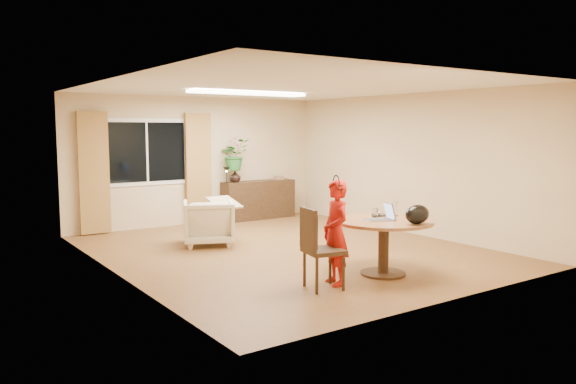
% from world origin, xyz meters
% --- Properties ---
extents(floor, '(6.50, 6.50, 0.00)m').
position_xyz_m(floor, '(0.00, 0.00, 0.00)').
color(floor, brown).
rests_on(floor, ground).
extents(ceiling, '(6.50, 6.50, 0.00)m').
position_xyz_m(ceiling, '(0.00, 0.00, 2.60)').
color(ceiling, white).
rests_on(ceiling, wall_back).
extents(wall_back, '(5.50, 0.00, 5.50)m').
position_xyz_m(wall_back, '(0.00, 3.25, 1.30)').
color(wall_back, tan).
rests_on(wall_back, floor).
extents(wall_left, '(0.00, 6.50, 6.50)m').
position_xyz_m(wall_left, '(-2.75, 0.00, 1.30)').
color(wall_left, tan).
rests_on(wall_left, floor).
extents(wall_right, '(0.00, 6.50, 6.50)m').
position_xyz_m(wall_right, '(2.75, 0.00, 1.30)').
color(wall_right, tan).
rests_on(wall_right, floor).
extents(window, '(1.70, 0.03, 1.30)m').
position_xyz_m(window, '(-1.10, 3.23, 1.50)').
color(window, white).
rests_on(window, wall_back).
extents(curtain_left, '(0.55, 0.08, 2.25)m').
position_xyz_m(curtain_left, '(-2.15, 3.15, 1.15)').
color(curtain_left, '#986231').
rests_on(curtain_left, wall_back).
extents(curtain_right, '(0.55, 0.08, 2.25)m').
position_xyz_m(curtain_right, '(-0.05, 3.15, 1.15)').
color(curtain_right, '#986231').
rests_on(curtain_right, wall_back).
extents(ceiling_panel, '(2.20, 0.35, 0.05)m').
position_xyz_m(ceiling_panel, '(0.00, 1.20, 2.57)').
color(ceiling_panel, white).
rests_on(ceiling_panel, ceiling).
extents(dining_table, '(1.31, 1.31, 0.74)m').
position_xyz_m(dining_table, '(0.19, -1.98, 0.59)').
color(dining_table, brown).
rests_on(dining_table, floor).
extents(dining_chair, '(0.56, 0.53, 1.00)m').
position_xyz_m(dining_chair, '(-0.88, -2.05, 0.50)').
color(dining_chair, black).
rests_on(dining_chair, floor).
extents(child, '(0.54, 0.42, 1.32)m').
position_xyz_m(child, '(-0.64, -1.98, 0.66)').
color(child, red).
rests_on(child, floor).
extents(laptop, '(0.43, 0.35, 0.25)m').
position_xyz_m(laptop, '(0.09, -1.97, 0.87)').
color(laptop, '#B7B7BC').
rests_on(laptop, dining_table).
extents(tumbler, '(0.10, 0.10, 0.12)m').
position_xyz_m(tumbler, '(0.25, -1.75, 0.80)').
color(tumbler, white).
rests_on(tumbler, dining_table).
extents(wine_glass, '(0.09, 0.09, 0.21)m').
position_xyz_m(wine_glass, '(0.57, -1.82, 0.85)').
color(wine_glass, white).
rests_on(wine_glass, dining_table).
extents(pot_lid, '(0.27, 0.27, 0.03)m').
position_xyz_m(pot_lid, '(0.39, -1.68, 0.76)').
color(pot_lid, white).
rests_on(pot_lid, dining_table).
extents(handbag, '(0.38, 0.24, 0.25)m').
position_xyz_m(handbag, '(0.30, -2.46, 0.87)').
color(handbag, black).
rests_on(handbag, dining_table).
extents(armchair, '(1.08, 1.09, 0.76)m').
position_xyz_m(armchair, '(-0.85, 1.12, 0.38)').
color(armchair, beige).
rests_on(armchair, floor).
extents(throw, '(0.46, 0.56, 0.03)m').
position_xyz_m(throw, '(-0.56, 1.11, 0.78)').
color(throw, beige).
rests_on(throw, armchair).
extents(sideboard, '(1.66, 0.41, 0.83)m').
position_xyz_m(sideboard, '(1.30, 3.01, 0.42)').
color(sideboard, black).
rests_on(sideboard, floor).
extents(vase, '(0.26, 0.26, 0.25)m').
position_xyz_m(vase, '(0.73, 3.01, 0.95)').
color(vase, black).
rests_on(vase, sideboard).
extents(bouquet, '(0.69, 0.63, 0.66)m').
position_xyz_m(bouquet, '(0.71, 3.01, 1.41)').
color(bouquet, '#296927').
rests_on(bouquet, vase).
extents(book_stack, '(0.24, 0.20, 0.08)m').
position_xyz_m(book_stack, '(1.83, 3.01, 0.87)').
color(book_stack, brown).
rests_on(book_stack, sideboard).
extents(desk_lamp, '(0.15, 0.15, 0.35)m').
position_xyz_m(desk_lamp, '(0.50, 2.96, 1.01)').
color(desk_lamp, black).
rests_on(desk_lamp, sideboard).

